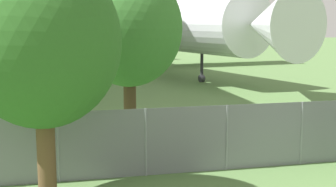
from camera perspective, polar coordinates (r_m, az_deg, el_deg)
The scene contains 4 objects.
perimeter_fence at distance 14.65m, azimuth 7.16°, elevation -5.35°, with size 56.07×0.07×2.05m.
airplane at distance 44.90m, azimuth -3.49°, elevation 8.42°, with size 32.57×41.00×13.26m.
tree_left_of_cabin at distance 11.70m, azimuth -15.14°, elevation 6.02°, with size 3.84×3.84×6.22m.
tree_behind_benches at distance 16.79m, azimuth -4.78°, elevation 7.86°, with size 3.81×3.81×6.45m.
Camera 1 is at (-4.95, -3.38, 4.58)m, focal length 50.00 mm.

